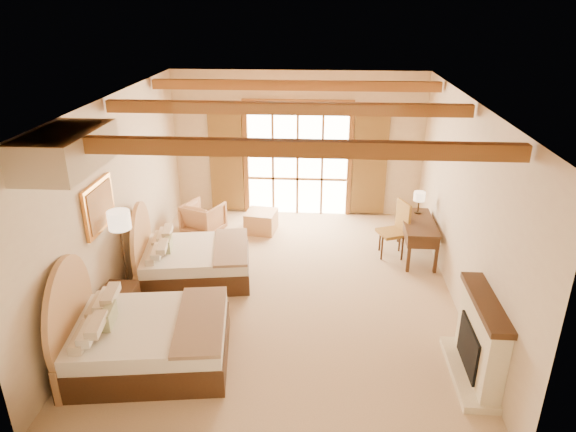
# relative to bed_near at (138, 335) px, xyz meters

# --- Properties ---
(floor) EXTENTS (7.00, 7.00, 0.00)m
(floor) POSITION_rel_bed_near_xyz_m (1.85, 1.99, -0.41)
(floor) COLOR #D2B48F
(floor) RESTS_ON ground
(wall_back) EXTENTS (5.50, 0.00, 5.50)m
(wall_back) POSITION_rel_bed_near_xyz_m (1.85, 5.49, 1.19)
(wall_back) COLOR beige
(wall_back) RESTS_ON ground
(wall_left) EXTENTS (0.00, 7.00, 7.00)m
(wall_left) POSITION_rel_bed_near_xyz_m (-0.90, 1.99, 1.19)
(wall_left) COLOR beige
(wall_left) RESTS_ON ground
(wall_right) EXTENTS (0.00, 7.00, 7.00)m
(wall_right) POSITION_rel_bed_near_xyz_m (4.60, 1.99, 1.19)
(wall_right) COLOR beige
(wall_right) RESTS_ON ground
(ceiling) EXTENTS (7.00, 7.00, 0.00)m
(ceiling) POSITION_rel_bed_near_xyz_m (1.85, 1.99, 2.79)
(ceiling) COLOR #B97741
(ceiling) RESTS_ON ground
(ceiling_beams) EXTENTS (5.39, 4.60, 0.18)m
(ceiling_beams) POSITION_rel_bed_near_xyz_m (1.85, 1.99, 2.67)
(ceiling_beams) COLOR brown
(ceiling_beams) RESTS_ON ceiling
(french_doors) EXTENTS (3.95, 0.08, 2.60)m
(french_doors) POSITION_rel_bed_near_xyz_m (1.85, 5.43, 0.84)
(french_doors) COLOR white
(french_doors) RESTS_ON ground
(fireplace) EXTENTS (0.46, 1.40, 1.16)m
(fireplace) POSITION_rel_bed_near_xyz_m (4.45, -0.01, 0.10)
(fireplace) COLOR beige
(fireplace) RESTS_ON ground
(painting) EXTENTS (0.06, 0.95, 0.75)m
(painting) POSITION_rel_bed_near_xyz_m (-0.85, 1.24, 1.34)
(painting) COLOR #E99940
(painting) RESTS_ON wall_left
(canopy_valance) EXTENTS (0.70, 1.40, 0.45)m
(canopy_valance) POSITION_rel_bed_near_xyz_m (-0.55, -0.01, 2.54)
(canopy_valance) COLOR beige
(canopy_valance) RESTS_ON ceiling
(bed_near) EXTENTS (2.27, 1.83, 1.36)m
(bed_near) POSITION_rel_bed_near_xyz_m (0.00, 0.00, 0.00)
(bed_near) COLOR #3F2712
(bed_near) RESTS_ON floor
(bed_far) EXTENTS (2.09, 1.69, 1.24)m
(bed_far) POSITION_rel_bed_near_xyz_m (0.09, 2.30, -0.04)
(bed_far) COLOR #3F2712
(bed_far) RESTS_ON floor
(nightstand) EXTENTS (0.48, 0.48, 0.57)m
(nightstand) POSITION_rel_bed_near_xyz_m (-0.59, 0.93, -0.13)
(nightstand) COLOR #3F2712
(nightstand) RESTS_ON floor
(floor_lamp) EXTENTS (0.34, 0.34, 1.61)m
(floor_lamp) POSITION_rel_bed_near_xyz_m (-0.65, 1.39, 0.96)
(floor_lamp) COLOR #33271A
(floor_lamp) RESTS_ON floor
(armchair) EXTENTS (0.96, 0.97, 0.68)m
(armchair) POSITION_rel_bed_near_xyz_m (-0.05, 4.18, -0.07)
(armchair) COLOR #B17A4F
(armchair) RESTS_ON floor
(ottoman) EXTENTS (0.69, 0.69, 0.44)m
(ottoman) POSITION_rel_bed_near_xyz_m (1.15, 4.36, -0.19)
(ottoman) COLOR tan
(ottoman) RESTS_ON floor
(desk) EXTENTS (0.59, 1.36, 0.73)m
(desk) POSITION_rel_bed_near_xyz_m (4.24, 3.40, -0.02)
(desk) COLOR #3F2712
(desk) RESTS_ON floor
(desk_chair) EXTENTS (0.63, 0.61, 1.08)m
(desk_chair) POSITION_rel_bed_near_xyz_m (3.79, 3.41, -0.08)
(desk_chair) COLOR olive
(desk_chair) RESTS_ON floor
(desk_lamp) EXTENTS (0.22, 0.22, 0.44)m
(desk_lamp) POSITION_rel_bed_near_xyz_m (4.28, 3.80, 0.65)
(desk_lamp) COLOR #33271A
(desk_lamp) RESTS_ON desk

